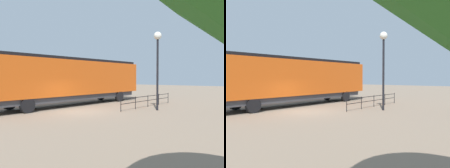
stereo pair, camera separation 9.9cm
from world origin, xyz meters
The scene contains 4 objects.
ground_plane centered at (0.00, 0.00, 0.00)m, with size 120.00×120.00×0.00m, color #84705B.
locomotive centered at (-3.69, 3.06, 2.39)m, with size 2.93×16.60×4.27m.
lamp_post centered at (4.01, 4.43, 4.56)m, with size 0.60×0.60×6.04m.
platform_fence centered at (2.34, 5.80, 0.66)m, with size 0.05×7.72×1.01m.
Camera 2 is at (13.03, -11.83, 2.55)m, focal length 38.08 mm.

